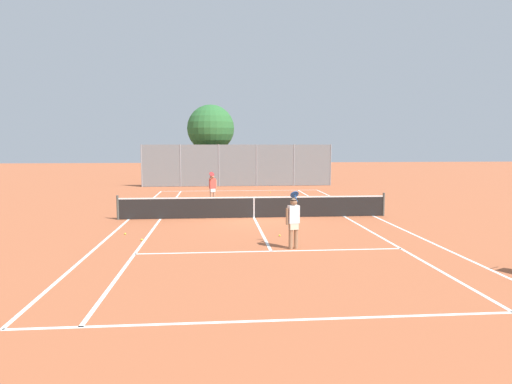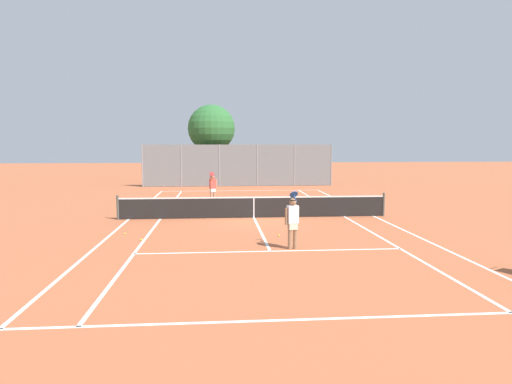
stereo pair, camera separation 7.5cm
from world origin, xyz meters
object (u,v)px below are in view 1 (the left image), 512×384
at_px(tennis_net, 254,207).
at_px(tree_behind_left, 211,130).
at_px(loose_tennis_ball_4, 142,240).
at_px(loose_tennis_ball_5, 311,205).
at_px(loose_tennis_ball_3, 270,192).
at_px(player_far_left, 213,187).
at_px(loose_tennis_ball_2, 125,234).
at_px(loose_tennis_ball_0, 303,214).
at_px(player_near_side, 293,220).
at_px(loose_tennis_ball_1, 280,235).

relative_size(tennis_net, tree_behind_left, 1.86).
distance_m(loose_tennis_ball_4, loose_tennis_ball_5, 11.31).
relative_size(loose_tennis_ball_3, loose_tennis_ball_4, 1.00).
xyz_separation_m(player_far_left, loose_tennis_ball_4, (-2.34, -9.75, -0.89)).
relative_size(tennis_net, player_far_left, 6.76).
relative_size(loose_tennis_ball_2, loose_tennis_ball_4, 1.00).
xyz_separation_m(loose_tennis_ball_0, loose_tennis_ball_2, (-7.39, -4.20, 0.00)).
xyz_separation_m(player_near_side, loose_tennis_ball_0, (1.66, 6.93, -0.89)).
distance_m(player_near_side, loose_tennis_ball_5, 10.37).
distance_m(tennis_net, loose_tennis_ball_4, 6.18).
bearing_deg(tennis_net, loose_tennis_ball_5, 48.79).
height_order(loose_tennis_ball_1, tree_behind_left, tree_behind_left).
distance_m(tennis_net, loose_tennis_ball_5, 5.17).
relative_size(loose_tennis_ball_1, tree_behind_left, 0.01).
bearing_deg(loose_tennis_ball_1, loose_tennis_ball_2, 172.01).
relative_size(tennis_net, loose_tennis_ball_3, 181.82).
height_order(tennis_net, loose_tennis_ball_0, tennis_net).
bearing_deg(player_far_left, player_near_side, -77.06).
bearing_deg(loose_tennis_ball_1, loose_tennis_ball_4, -176.17).
relative_size(tennis_net, loose_tennis_ball_4, 181.82).
relative_size(player_near_side, tree_behind_left, 0.27).
height_order(tennis_net, tree_behind_left, tree_behind_left).
bearing_deg(tennis_net, player_far_left, 109.63).
height_order(player_near_side, loose_tennis_ball_0, player_near_side).
bearing_deg(loose_tennis_ball_1, tennis_net, 97.86).
distance_m(tennis_net, loose_tennis_ball_0, 2.58).
height_order(loose_tennis_ball_0, tree_behind_left, tree_behind_left).
height_order(loose_tennis_ball_5, tree_behind_left, tree_behind_left).
distance_m(player_near_side, loose_tennis_ball_2, 6.41).
bearing_deg(loose_tennis_ball_2, loose_tennis_ball_5, 40.89).
relative_size(loose_tennis_ball_4, tree_behind_left, 0.01).
height_order(loose_tennis_ball_1, loose_tennis_ball_5, same).
bearing_deg(loose_tennis_ball_5, loose_tennis_ball_3, 102.63).
xyz_separation_m(player_near_side, loose_tennis_ball_3, (1.21, 16.44, -0.89)).
relative_size(tennis_net, loose_tennis_ball_1, 181.82).
bearing_deg(loose_tennis_ball_4, loose_tennis_ball_3, 67.39).
distance_m(loose_tennis_ball_0, tree_behind_left, 18.01).
xyz_separation_m(player_far_left, loose_tennis_ball_0, (4.28, -4.45, -0.89)).
relative_size(loose_tennis_ball_0, loose_tennis_ball_3, 1.00).
relative_size(loose_tennis_ball_3, loose_tennis_ball_5, 1.00).
bearing_deg(loose_tennis_ball_4, loose_tennis_ball_5, 47.68).
bearing_deg(player_near_side, loose_tennis_ball_2, 154.55).
bearing_deg(player_near_side, loose_tennis_ball_5, 75.10).
bearing_deg(tree_behind_left, loose_tennis_ball_4, -95.48).
bearing_deg(loose_tennis_ball_1, player_far_left, 104.58).
height_order(loose_tennis_ball_3, loose_tennis_ball_4, same).
xyz_separation_m(loose_tennis_ball_1, loose_tennis_ball_5, (2.82, 8.04, 0.00)).
xyz_separation_m(loose_tennis_ball_1, loose_tennis_ball_4, (-4.80, -0.32, 0.00)).
distance_m(loose_tennis_ball_2, loose_tennis_ball_4, 1.34).
distance_m(player_near_side, loose_tennis_ball_4, 5.29).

